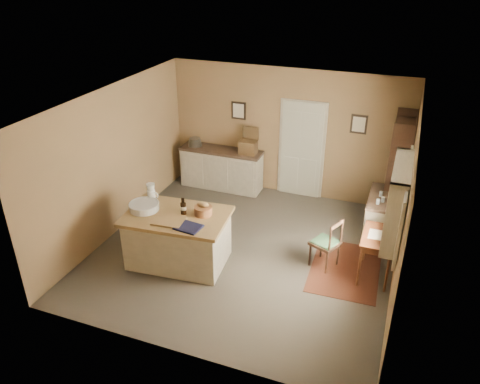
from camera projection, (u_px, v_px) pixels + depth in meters
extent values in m
plane|color=brown|center=(245.00, 251.00, 8.25)|extent=(5.00, 5.00, 0.00)
cube|color=olive|center=(286.00, 133.00, 9.71)|extent=(5.00, 0.10, 2.70)
cube|color=olive|center=(173.00, 269.00, 5.55)|extent=(5.00, 0.10, 2.70)
cube|color=olive|center=(115.00, 161.00, 8.41)|extent=(0.10, 5.00, 2.70)
cube|color=olive|center=(405.00, 209.00, 6.85)|extent=(0.10, 5.00, 2.70)
plane|color=silver|center=(245.00, 102.00, 7.01)|extent=(5.00, 5.00, 0.00)
cube|color=beige|center=(301.00, 149.00, 9.71)|extent=(0.97, 0.06, 2.11)
cube|color=black|center=(239.00, 111.00, 9.85)|extent=(0.32, 0.02, 0.38)
cube|color=beige|center=(238.00, 111.00, 9.84)|extent=(0.24, 0.01, 0.30)
cube|color=black|center=(359.00, 124.00, 9.07)|extent=(0.32, 0.02, 0.38)
cube|color=beige|center=(359.00, 124.00, 9.06)|extent=(0.24, 0.01, 0.30)
cube|color=beige|center=(392.00, 233.00, 6.87)|extent=(0.25, 1.32, 0.06)
cube|color=beige|center=(403.00, 167.00, 6.39)|extent=(0.25, 1.32, 0.06)
cube|color=white|center=(406.00, 203.00, 6.59)|extent=(0.01, 1.20, 1.00)
cube|color=beige|center=(400.00, 231.00, 5.92)|extent=(0.04, 0.35, 1.00)
cube|color=beige|center=(407.00, 179.00, 7.29)|extent=(0.04, 0.35, 1.00)
cube|color=beige|center=(178.00, 240.00, 7.79)|extent=(1.64, 1.11, 0.85)
cube|color=#A88352|center=(177.00, 216.00, 7.59)|extent=(1.76, 1.23, 0.06)
cylinder|color=white|center=(144.00, 207.00, 7.70)|extent=(0.49, 0.49, 0.11)
cube|color=#A88352|center=(168.00, 221.00, 7.36)|extent=(0.51, 0.38, 0.03)
cube|color=black|center=(188.00, 227.00, 7.20)|extent=(0.42, 0.36, 0.02)
cylinder|color=brown|center=(203.00, 211.00, 7.55)|extent=(0.29, 0.29, 0.14)
cylinder|color=black|center=(182.00, 206.00, 7.53)|extent=(0.07, 0.07, 0.29)
cylinder|color=black|center=(184.00, 206.00, 7.53)|extent=(0.07, 0.07, 0.29)
cube|color=beige|center=(221.00, 170.00, 10.31)|extent=(1.78, 0.49, 0.85)
cube|color=#332319|center=(221.00, 151.00, 10.10)|extent=(1.82, 0.52, 0.05)
cube|color=#48321B|center=(248.00, 147.00, 9.83)|extent=(0.36, 0.27, 0.28)
cylinder|color=#59544F|center=(195.00, 142.00, 10.24)|extent=(0.30, 0.30, 0.18)
cube|color=#481B0E|center=(345.00, 269.00, 7.78)|extent=(1.16, 1.64, 0.01)
cube|color=#381A0D|center=(379.00, 236.00, 7.30)|extent=(0.50, 0.82, 0.03)
cube|color=#381A0D|center=(378.00, 240.00, 7.33)|extent=(0.44, 0.76, 0.10)
cube|color=silver|center=(376.00, 235.00, 7.31)|extent=(0.22, 0.30, 0.01)
cylinder|color=black|center=(387.00, 228.00, 7.44)|extent=(0.05, 0.05, 0.05)
cylinder|color=#381A0D|center=(359.00, 267.00, 7.24)|extent=(0.04, 0.04, 0.72)
cylinder|color=#381A0D|center=(387.00, 273.00, 7.11)|extent=(0.04, 0.04, 0.72)
cylinder|color=#381A0D|center=(365.00, 242.00, 7.85)|extent=(0.04, 0.04, 0.72)
cylinder|color=#381A0D|center=(391.00, 247.00, 7.72)|extent=(0.04, 0.04, 0.72)
cube|color=beige|center=(383.00, 221.00, 8.36)|extent=(0.57, 1.03, 0.85)
cube|color=#332319|center=(387.00, 198.00, 8.15)|extent=(0.60, 1.07, 0.05)
cylinder|color=silver|center=(384.00, 198.00, 8.00)|extent=(0.25, 0.25, 0.09)
cube|color=black|center=(396.00, 183.00, 8.23)|extent=(0.37, 0.04, 2.16)
cube|color=black|center=(399.00, 163.00, 9.01)|extent=(0.37, 0.04, 2.16)
cube|color=black|center=(408.00, 174.00, 8.56)|extent=(0.02, 0.97, 2.16)
cube|color=black|center=(390.00, 220.00, 9.09)|extent=(0.37, 0.93, 0.03)
cube|color=black|center=(394.00, 196.00, 8.84)|extent=(0.37, 0.93, 0.03)
cube|color=black|center=(398.00, 170.00, 8.59)|extent=(0.37, 0.93, 0.03)
cube|color=black|center=(402.00, 148.00, 8.40)|extent=(0.37, 0.93, 0.03)
cube|color=black|center=(406.00, 125.00, 8.20)|extent=(0.37, 0.93, 0.03)
cylinder|color=white|center=(399.00, 167.00, 8.57)|extent=(0.12, 0.12, 0.11)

